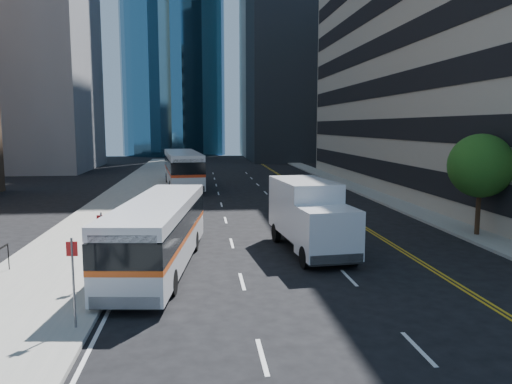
% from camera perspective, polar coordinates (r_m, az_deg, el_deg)
% --- Properties ---
extents(ground, '(160.00, 160.00, 0.00)m').
position_cam_1_polar(ground, '(17.21, 10.91, -11.64)').
color(ground, black).
rests_on(ground, ground).
extents(sidewalk_west, '(5.00, 90.00, 0.15)m').
position_cam_1_polar(sidewalk_west, '(41.26, -14.03, -0.40)').
color(sidewalk_west, gray).
rests_on(sidewalk_west, ground).
extents(sidewalk_east, '(2.00, 90.00, 0.15)m').
position_cam_1_polar(sidewalk_east, '(43.19, 12.54, -0.01)').
color(sidewalk_east, gray).
rests_on(sidewalk_east, ground).
extents(midrise_west, '(18.00, 18.00, 35.00)m').
position_cam_1_polar(midrise_west, '(72.32, -25.94, 16.27)').
color(midrise_west, gray).
rests_on(midrise_west, ground).
extents(street_tree, '(3.20, 3.20, 5.10)m').
position_cam_1_polar(street_tree, '(27.39, 24.29, 2.74)').
color(street_tree, '#332114').
rests_on(street_tree, sidewalk_east).
extents(bus_front, '(3.51, 10.80, 2.73)m').
position_cam_1_polar(bus_front, '(20.06, -11.01, -4.46)').
color(bus_front, silver).
rests_on(bus_front, ground).
extents(bus_rear, '(4.11, 12.90, 3.27)m').
position_cam_1_polar(bus_rear, '(46.40, -8.38, 2.73)').
color(bus_rear, silver).
rests_on(bus_rear, ground).
extents(box_truck, '(2.89, 6.77, 3.15)m').
position_cam_1_polar(box_truck, '(22.43, 6.18, -2.65)').
color(box_truck, silver).
rests_on(box_truck, ground).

